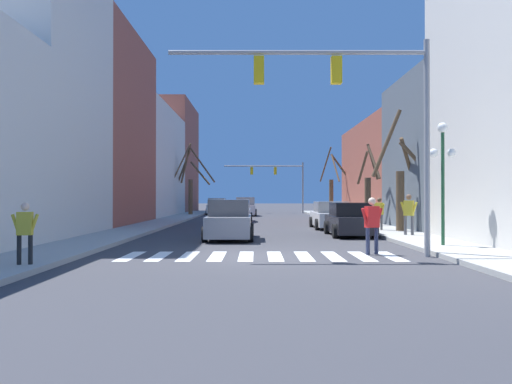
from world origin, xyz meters
The scene contains 23 objects.
ground_plane centered at (0.00, 0.00, 0.00)m, with size 240.00×240.00×0.00m, color #38383D.
sidewalk_left centered at (-6.61, 0.00, 0.07)m, with size 2.44×90.00×0.15m.
sidewalk_right centered at (6.61, 0.00, 0.07)m, with size 2.44×90.00×0.15m.
building_row_left centered at (-10.83, 23.81, 5.82)m, with size 6.00×57.21×13.65m.
building_row_right centered at (10.83, 9.81, 5.40)m, with size 6.00×36.84×13.55m.
crosswalk_stripes centered at (0.00, 0.10, 0.00)m, with size 8.55×2.60×0.01m.
traffic_signal_near centered at (2.80, -0.05, 4.93)m, with size 8.08×0.28×6.71m.
traffic_signal_far centered at (2.32, 40.72, 4.26)m, with size 8.96×0.28×5.71m.
street_lamp_right_corner centered at (6.46, 2.17, 3.21)m, with size 0.95×0.36×4.33m.
car_driving_toward_lane centered at (-4.21, 36.97, 0.79)m, with size 2.11×4.88×1.70m.
car_parked_right_near centered at (4.20, 13.53, 0.74)m, with size 2.14×4.63×1.57m.
car_parked_left_mid centered at (-1.14, 32.55, 0.83)m, with size 2.13×4.16×1.80m.
car_parked_right_mid centered at (-1.29, 6.26, 0.80)m, with size 2.09×4.48×1.72m.
car_at_intersection centered at (-1.51, 21.58, 0.74)m, with size 2.15×4.64×1.56m.
car_parked_left_near centered at (4.27, 8.09, 0.74)m, with size 1.99×4.30×1.57m.
pedestrian_crossing_street centered at (6.67, 6.79, 1.22)m, with size 0.69×0.52×1.81m.
pedestrian_waiting_at_curb centered at (3.58, 0.55, 1.08)m, with size 0.77×0.37×1.83m.
pedestrian_on_left_sidewalk centered at (6.19, 10.17, 1.13)m, with size 0.46×0.64×1.65m.
pedestrian_on_right_sidewalk centered at (-5.96, -2.88, 1.07)m, with size 0.67×0.26×1.56m.
street_tree_left_mid centered at (-6.47, 32.69, 3.28)m, with size 4.02×3.10×6.87m.
street_tree_left_far centered at (6.71, 14.98, 2.24)m, with size 1.08×3.59×4.95m.
street_tree_right_far centered at (7.14, 9.64, 2.60)m, with size 3.14×1.56×6.09m.
street_tree_left_near centered at (6.67, 28.90, 2.67)m, with size 2.70×3.57×6.18m.
Camera 1 is at (-0.14, -15.41, 1.86)m, focal length 35.00 mm.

